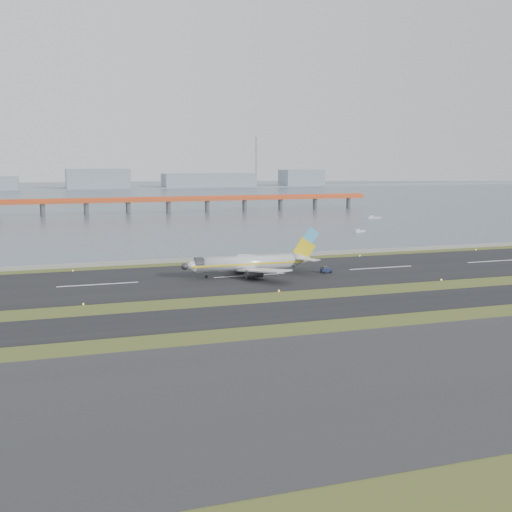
# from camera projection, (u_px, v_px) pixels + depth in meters

# --- Properties ---
(ground) EXTENTS (1000.00, 1000.00, 0.00)m
(ground) POSITION_uv_depth(u_px,v_px,m) (291.00, 298.00, 145.02)
(ground) COLOR #374D1B
(ground) RESTS_ON ground
(apron_strip) EXTENTS (1000.00, 50.00, 0.10)m
(apron_strip) POSITION_uv_depth(u_px,v_px,m) (430.00, 373.00, 93.43)
(apron_strip) COLOR #2D2C2F
(apron_strip) RESTS_ON ground
(taxiway_strip) EXTENTS (1000.00, 18.00, 0.10)m
(taxiway_strip) POSITION_uv_depth(u_px,v_px,m) (312.00, 309.00, 133.75)
(taxiway_strip) COLOR black
(taxiway_strip) RESTS_ON ground
(runway_strip) EXTENTS (1000.00, 45.00, 0.10)m
(runway_strip) POSITION_uv_depth(u_px,v_px,m) (250.00, 276.00, 173.14)
(runway_strip) COLOR black
(runway_strip) RESTS_ON ground
(seawall) EXTENTS (1000.00, 2.50, 1.00)m
(seawall) POSITION_uv_depth(u_px,v_px,m) (220.00, 258.00, 201.21)
(seawall) COLOR gray
(seawall) RESTS_ON ground
(bay_water) EXTENTS (1400.00, 800.00, 1.30)m
(bay_water) POSITION_uv_depth(u_px,v_px,m) (102.00, 196.00, 576.43)
(bay_water) COLOR #495868
(bay_water) RESTS_ON ground
(red_pier) EXTENTS (260.00, 5.00, 10.20)m
(red_pier) POSITION_uv_depth(u_px,v_px,m) (168.00, 201.00, 384.70)
(red_pier) COLOR #C64B21
(red_pier) RESTS_ON ground
(far_shoreline) EXTENTS (1400.00, 80.00, 60.50)m
(far_shoreline) POSITION_uv_depth(u_px,v_px,m) (101.00, 183.00, 729.88)
(far_shoreline) COLOR gray
(far_shoreline) RESTS_ON ground
(airliner) EXTENTS (38.52, 32.89, 12.80)m
(airliner) POSITION_uv_depth(u_px,v_px,m) (251.00, 263.00, 172.99)
(airliner) COLOR silver
(airliner) RESTS_ON ground
(pushback_tug) EXTENTS (2.97, 1.80, 1.88)m
(pushback_tug) POSITION_uv_depth(u_px,v_px,m) (326.00, 270.00, 177.33)
(pushback_tug) COLOR #16203D
(pushback_tug) RESTS_ON ground
(workboat_near) EXTENTS (6.35, 4.08, 1.48)m
(workboat_near) POSITION_uv_depth(u_px,v_px,m) (359.00, 231.00, 279.35)
(workboat_near) COLOR silver
(workboat_near) RESTS_ON ground
(workboat_far) EXTENTS (7.34, 3.67, 1.71)m
(workboat_far) POSITION_uv_depth(u_px,v_px,m) (374.00, 218.00, 345.53)
(workboat_far) COLOR silver
(workboat_far) RESTS_ON ground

